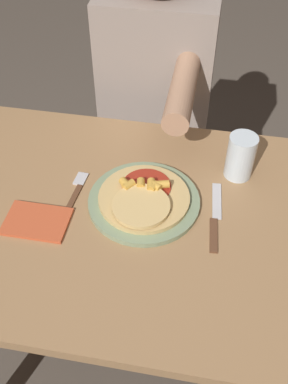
{
  "coord_description": "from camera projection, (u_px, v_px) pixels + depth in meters",
  "views": [
    {
      "loc": [
        0.13,
        -0.7,
        1.59
      ],
      "look_at": [
        -0.01,
        0.04,
        0.82
      ],
      "focal_mm": 42.0,
      "sensor_mm": 36.0,
      "label": 1
    }
  ],
  "objects": [
    {
      "name": "ground_plane",
      "position": [
        144.0,
        355.0,
        1.64
      ],
      "size": [
        8.0,
        8.0,
        0.0
      ],
      "primitive_type": "plane",
      "color": "brown"
    },
    {
      "name": "dining_table",
      "position": [
        143.0,
        250.0,
        1.18
      ],
      "size": [
        1.05,
        0.73,
        0.78
      ],
      "color": "#9E754C",
      "rests_on": "ground_plane"
    },
    {
      "name": "plate",
      "position": [
        144.0,
        201.0,
        1.1
      ],
      "size": [
        0.27,
        0.27,
        0.01
      ],
      "color": "gray",
      "rests_on": "dining_table"
    },
    {
      "name": "pizza",
      "position": [
        144.0,
        197.0,
        1.09
      ],
      "size": [
        0.22,
        0.22,
        0.04
      ],
      "color": "tan",
      "rests_on": "plate"
    },
    {
      "name": "fork",
      "position": [
        75.0,
        193.0,
        1.13
      ],
      "size": [
        0.03,
        0.18,
        0.0
      ],
      "color": "brown",
      "rests_on": "dining_table"
    },
    {
      "name": "knife",
      "position": [
        215.0,
        217.0,
        1.07
      ],
      "size": [
        0.03,
        0.22,
        0.0
      ],
      "color": "brown",
      "rests_on": "dining_table"
    },
    {
      "name": "drinking_glass",
      "position": [
        241.0,
        157.0,
        1.14
      ],
      "size": [
        0.07,
        0.07,
        0.12
      ],
      "color": "silver",
      "rests_on": "dining_table"
    },
    {
      "name": "napkin",
      "position": [
        37.0,
        221.0,
        1.06
      ],
      "size": [
        0.15,
        0.11,
        0.01
      ],
      "color": "#C6512D",
      "rests_on": "dining_table"
    },
    {
      "name": "person_diner",
      "position": [
        157.0,
        95.0,
        1.52
      ],
      "size": [
        0.36,
        0.52,
        1.25
      ],
      "color": "#2D2D38",
      "rests_on": "ground_plane"
    }
  ]
}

